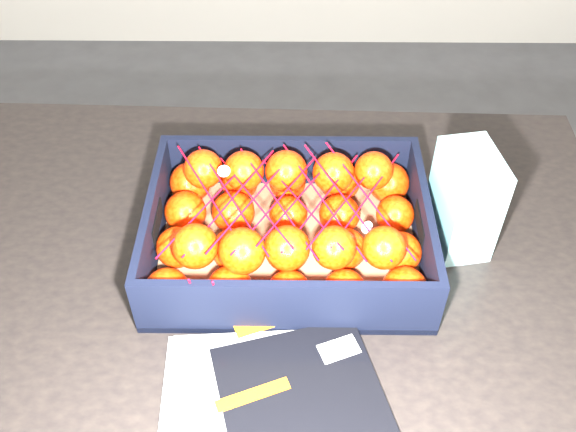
{
  "coord_description": "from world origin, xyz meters",
  "views": [
    {
      "loc": [
        0.18,
        -0.92,
        1.53
      ],
      "look_at": [
        0.18,
        -0.25,
        0.86
      ],
      "focal_mm": 40.09,
      "sensor_mm": 36.0,
      "label": 1
    }
  ],
  "objects_px": {
    "table": "(260,292)",
    "produce_crate": "(288,237)",
    "retail_carton": "(465,200)",
    "magazine_stack": "(266,424)"
  },
  "relations": [
    {
      "from": "produce_crate",
      "to": "retail_carton",
      "type": "height_order",
      "value": "retail_carton"
    },
    {
      "from": "table",
      "to": "magazine_stack",
      "type": "height_order",
      "value": "magazine_stack"
    },
    {
      "from": "magazine_stack",
      "to": "table",
      "type": "bearing_deg",
      "value": 94.5
    },
    {
      "from": "magazine_stack",
      "to": "produce_crate",
      "type": "relative_size",
      "value": 0.85
    },
    {
      "from": "table",
      "to": "retail_carton",
      "type": "xyz_separation_m",
      "value": [
        0.32,
        0.04,
        0.19
      ]
    },
    {
      "from": "table",
      "to": "magazine_stack",
      "type": "distance_m",
      "value": 0.32
    },
    {
      "from": "table",
      "to": "produce_crate",
      "type": "bearing_deg",
      "value": 8.42
    },
    {
      "from": "table",
      "to": "produce_crate",
      "type": "distance_m",
      "value": 0.14
    },
    {
      "from": "magazine_stack",
      "to": "produce_crate",
      "type": "distance_m",
      "value": 0.31
    },
    {
      "from": "retail_carton",
      "to": "table",
      "type": "bearing_deg",
      "value": 176.37
    }
  ]
}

